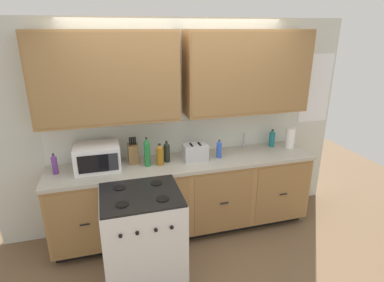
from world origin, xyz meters
The scene contains 15 objects.
ground_plane centered at (0.00, 0.00, 0.00)m, with size 8.00×8.00×0.00m, color brown.
wall_unit centered at (0.00, 0.50, 1.68)m, with size 4.27×0.40×2.51m.
counter_run centered at (0.00, 0.30, 0.48)m, with size 3.10×0.64×0.94m.
stove_range centered at (-0.60, -0.33, 0.47)m, with size 0.76×0.68×0.95m.
microwave centered at (-0.97, 0.35, 1.08)m, with size 0.48×0.37×0.28m.
toaster centered at (0.13, 0.31, 1.04)m, with size 0.28×0.18×0.19m.
knife_block centered at (-0.58, 0.42, 1.05)m, with size 0.11×0.14×0.31m.
sink_faucet centered at (0.84, 0.51, 1.04)m, with size 0.02×0.02×0.20m, color #B2B5BA.
paper_towel_roll centered at (1.41, 0.36, 1.07)m, with size 0.12×0.12×0.26m, color white.
bottle_blue centered at (0.42, 0.29, 1.05)m, with size 0.06×0.06×0.22m.
bottle_green centered at (-0.44, 0.29, 1.10)m, with size 0.07×0.07×0.34m.
bottle_teal centered at (1.21, 0.46, 1.05)m, with size 0.08×0.08×0.23m.
bottle_violet centered at (-1.41, 0.35, 1.05)m, with size 0.06×0.06×0.23m.
bottle_dark centered at (-0.20, 0.34, 1.06)m, with size 0.07×0.07×0.25m.
bottle_amber centered at (-0.30, 0.28, 1.06)m, with size 0.08×0.08×0.25m.
Camera 1 is at (-0.85, -2.98, 2.40)m, focal length 29.56 mm.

